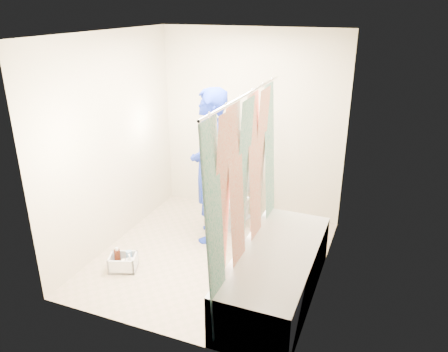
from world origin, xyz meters
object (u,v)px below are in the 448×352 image
at_px(cleaning_caddy, 124,263).
at_px(plumber, 210,167).
at_px(bathtub, 276,273).
at_px(toilet, 235,198).

bearing_deg(cleaning_caddy, plumber, 39.58).
relative_size(bathtub, plumber, 0.96).
xyz_separation_m(toilet, cleaning_caddy, (-0.73, -1.44, -0.27)).
bearing_deg(toilet, plumber, -98.31).
height_order(bathtub, cleaning_caddy, bathtub).
distance_m(bathtub, toilet, 1.57).
distance_m(toilet, cleaning_caddy, 1.64).
xyz_separation_m(toilet, plumber, (-0.16, -0.44, 0.56)).
xyz_separation_m(plumber, cleaning_caddy, (-0.57, -1.00, -0.83)).
bearing_deg(cleaning_caddy, toilet, 42.43).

